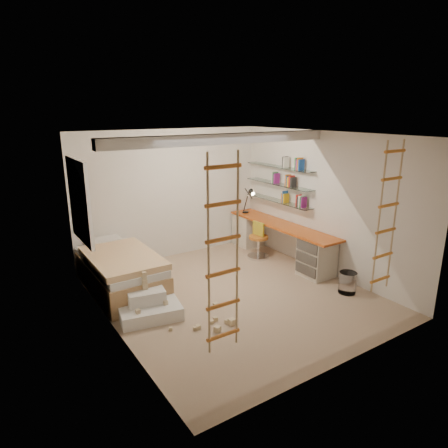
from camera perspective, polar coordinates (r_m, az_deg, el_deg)
floor at (r=6.72m, az=1.42°, el=-10.07°), size 4.50×4.50×0.00m
ceiling_beam at (r=6.30m, az=0.00°, el=12.07°), size 4.00×0.18×0.16m
window_frame at (r=6.77m, az=-19.94°, el=3.08°), size 0.06×1.15×1.35m
window_blind at (r=6.78m, az=-19.61°, el=3.13°), size 0.02×1.00×1.20m
rope_ladder_left at (r=4.09m, az=-0.12°, el=-4.60°), size 0.41×0.04×2.13m
rope_ladder_right at (r=5.94m, az=22.27°, el=0.78°), size 0.41×0.04×2.13m
waste_bin at (r=7.02m, az=17.24°, el=-8.00°), size 0.29×0.29×0.36m
desk at (r=8.18m, az=7.94°, el=-2.29°), size 0.56×2.80×0.75m
shelves at (r=8.21m, az=7.82°, el=5.67°), size 0.25×1.80×0.71m
bed at (r=7.00m, az=-14.54°, el=-6.55°), size 1.02×2.00×0.69m
task_lamp at (r=8.68m, az=3.75°, el=3.91°), size 0.14×0.36×0.57m
swivel_chair at (r=8.24m, az=4.92°, el=-2.96°), size 0.49×0.49×0.76m
play_platform at (r=6.15m, az=-10.77°, el=-11.39°), size 0.99×0.84×0.39m
toy_blocks at (r=5.92m, az=-5.55°, el=-11.98°), size 1.27×1.13×0.66m
books at (r=8.19m, az=7.84°, el=6.29°), size 0.14×0.58×0.92m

